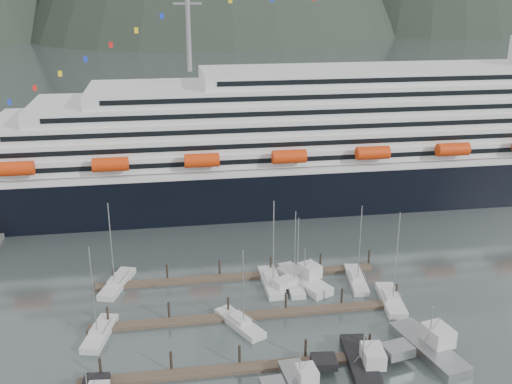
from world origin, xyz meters
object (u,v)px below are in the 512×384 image
(sailboat_g, at_px, (356,280))
(sailboat_c, at_px, (272,283))
(sailboat_f, at_px, (295,276))
(trawler_b, at_px, (299,383))
(sailboat_a, at_px, (100,334))
(sailboat_e, at_px, (117,284))
(trawler_d, at_px, (428,347))
(sailboat_d, at_px, (293,283))
(trawler_c, at_px, (361,365))
(trawler_e, at_px, (304,280))
(sailboat_h, at_px, (391,301))
(sailboat_b, at_px, (240,323))
(cruise_ship, at_px, (363,146))

(sailboat_g, bearing_deg, sailboat_c, 92.96)
(sailboat_f, height_order, trawler_b, sailboat_f)
(sailboat_a, relative_size, sailboat_f, 1.26)
(trawler_b, bearing_deg, sailboat_e, 32.90)
(sailboat_e, xyz_separation_m, trawler_d, (43.23, -26.62, 0.55))
(sailboat_d, bearing_deg, trawler_b, 170.44)
(trawler_c, bearing_deg, sailboat_c, 22.01)
(sailboat_e, relative_size, sailboat_f, 1.33)
(sailboat_a, distance_m, trawler_e, 34.39)
(sailboat_g, relative_size, sailboat_h, 0.90)
(sailboat_b, bearing_deg, trawler_c, -159.77)
(sailboat_d, height_order, sailboat_f, sailboat_d)
(trawler_e, bearing_deg, trawler_d, -175.09)
(sailboat_a, relative_size, sailboat_d, 1.06)
(sailboat_g, bearing_deg, trawler_c, 170.95)
(trawler_b, bearing_deg, sailboat_f, -16.48)
(cruise_ship, height_order, sailboat_g, cruise_ship)
(sailboat_h, relative_size, trawler_c, 1.20)
(sailboat_e, distance_m, sailboat_h, 45.20)
(sailboat_b, height_order, sailboat_f, sailboat_b)
(sailboat_h, xyz_separation_m, trawler_e, (-12.30, 8.21, 0.46))
(sailboat_c, distance_m, trawler_e, 5.41)
(sailboat_b, bearing_deg, sailboat_f, -66.47)
(sailboat_c, distance_m, sailboat_h, 19.79)
(sailboat_c, bearing_deg, sailboat_e, 81.13)
(sailboat_h, bearing_deg, trawler_c, 155.02)
(sailboat_a, distance_m, sailboat_e, 15.21)
(sailboat_b, distance_m, trawler_c, 19.52)
(sailboat_d, height_order, sailboat_h, sailboat_h)
(sailboat_h, bearing_deg, sailboat_c, 70.85)
(trawler_b, relative_size, trawler_e, 0.82)
(sailboat_f, bearing_deg, trawler_d, -165.86)
(cruise_ship, height_order, trawler_d, cruise_ship)
(sailboat_a, xyz_separation_m, trawler_d, (44.85, -11.50, 0.55))
(sailboat_e, bearing_deg, sailboat_h, -87.95)
(sailboat_h, distance_m, trawler_d, 13.96)
(trawler_d, bearing_deg, sailboat_e, 46.07)
(sailboat_a, bearing_deg, sailboat_f, -53.53)
(sailboat_f, bearing_deg, sailboat_a, 99.38)
(sailboat_d, bearing_deg, cruise_ship, -29.89)
(sailboat_c, bearing_deg, sailboat_d, -100.23)
(trawler_c, bearing_deg, sailboat_a, 74.32)
(sailboat_c, xyz_separation_m, trawler_d, (17.49, -22.92, 0.54))
(sailboat_c, height_order, sailboat_h, sailboat_h)
(trawler_e, bearing_deg, sailboat_b, 107.99)
(cruise_ship, relative_size, trawler_d, 14.95)
(sailboat_e, height_order, trawler_c, sailboat_e)
(sailboat_c, bearing_deg, cruise_ship, -35.64)
(sailboat_d, distance_m, trawler_c, 24.84)
(sailboat_d, distance_m, trawler_b, 27.43)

